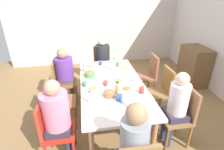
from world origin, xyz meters
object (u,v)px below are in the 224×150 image
object	(u,v)px
person_1	(57,114)
plate_3	(118,81)
chair_2	(162,90)
person_7	(103,57)
bottle_0	(114,65)
bottle_2	(85,67)
plate_0	(89,66)
cup_6	(136,80)
cup_5	(119,98)
dining_table	(112,87)
chair_1	(52,128)
person_6	(134,145)
cup_7	(129,103)
cup_2	(85,84)
person_4	(65,71)
chair_4	(61,80)
cup_0	(118,64)
cup_1	(106,83)
plate_4	(127,89)
chair_0	(181,113)
bottle_3	(117,89)
plate_2	(125,68)
plate_1	(93,89)
person_0	(177,104)
bottle_1	(90,98)
bowl_0	(109,93)
side_cabinet	(194,66)
chair_3	(58,99)
bowl_1	(90,74)
chair_7	(102,63)

from	to	relation	value
person_1	plate_3	bearing A→B (deg)	127.40
chair_2	person_7	distance (m)	1.57
bottle_0	bottle_2	xyz separation A→B (m)	(-0.05, -0.53, -0.02)
plate_0	cup_6	world-z (taller)	cup_6
person_1	cup_5	bearing A→B (deg)	101.28
cup_6	dining_table	bearing A→B (deg)	-92.95
chair_1	bottle_2	world-z (taller)	bottle_2
person_6	cup_7	distance (m)	0.64
chair_2	cup_2	world-z (taller)	chair_2
person_4	plate_0	distance (m)	0.47
chair_1	chair_2	bearing A→B (deg)	110.54
chair_4	cup_0	size ratio (longest dim) A/B	8.00
chair_2	plate_0	world-z (taller)	chair_2
person_1	cup_1	bearing A→B (deg)	131.98
plate_4	bottle_2	world-z (taller)	bottle_2
person_4	cup_5	bearing A→B (deg)	34.88
chair_0	cup_5	distance (m)	0.92
dining_table	chair_2	distance (m)	0.89
person_1	person_4	bearing A→B (deg)	179.99
chair_0	bottle_3	size ratio (longest dim) A/B	4.28
plate_2	plate_4	bearing A→B (deg)	-12.00
plate_1	plate_3	bearing A→B (deg)	112.49
plate_1	bottle_0	world-z (taller)	bottle_0
plate_2	chair_4	bearing A→B (deg)	-95.71
chair_2	person_7	size ratio (longest dim) A/B	0.78
cup_2	plate_2	bearing A→B (deg)	124.88
person_0	chair_2	xyz separation A→B (m)	(-0.66, 0.09, -0.17)
bottle_1	chair_2	bearing A→B (deg)	111.44
bottle_0	person_7	bearing A→B (deg)	-172.12
chair_2	bowl_0	world-z (taller)	chair_2
plate_1	bottle_1	bearing A→B (deg)	-10.55
plate_0	side_cabinet	size ratio (longest dim) A/B	0.25
chair_3	bowl_0	bearing A→B (deg)	64.56
chair_0	person_1	world-z (taller)	person_1
chair_1	bowl_1	distance (m)	1.14
person_0	cup_5	distance (m)	0.79
chair_1	bottle_0	size ratio (longest dim) A/B	3.47
bowl_0	cup_2	world-z (taller)	bowl_0
cup_5	cup_6	xyz separation A→B (m)	(-0.48, 0.38, -0.00)
chair_4	bottle_3	xyz separation A→B (m)	(1.01, 0.90, 0.31)
cup_6	bottle_3	xyz separation A→B (m)	(0.33, -0.38, 0.06)
cup_2	bottle_1	world-z (taller)	bottle_1
person_6	side_cabinet	size ratio (longest dim) A/B	1.36
plate_1	plate_3	world-z (taller)	same
chair_7	chair_0	bearing A→B (deg)	23.47
cup_6	person_1	bearing A→B (deg)	-61.75
person_6	plate_2	bearing A→B (deg)	169.03
bowl_0	bowl_1	world-z (taller)	bowl_1
cup_0	plate_2	bearing A→B (deg)	43.29
cup_2	side_cabinet	size ratio (longest dim) A/B	0.12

